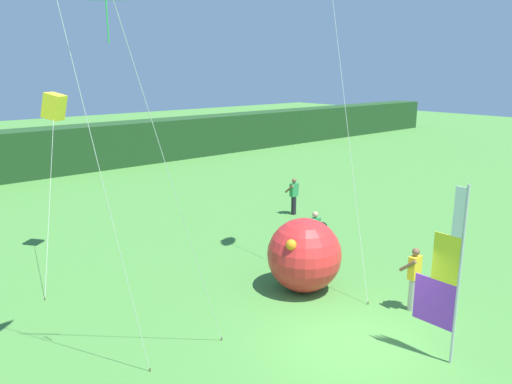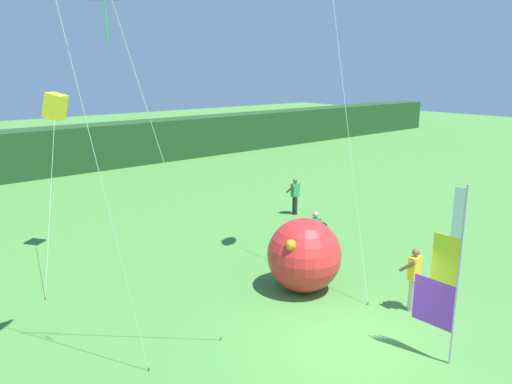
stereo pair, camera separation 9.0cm
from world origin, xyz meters
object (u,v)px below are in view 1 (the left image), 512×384
(inflatable_balloon, at_px, (304,255))
(kite_yellow_box_5, at_px, (54,107))
(person_mid_field, at_px, (414,277))
(banner_flag, at_px, (446,277))
(person_far_left, at_px, (294,195))
(person_near_banner, at_px, (315,234))

(inflatable_balloon, bearing_deg, kite_yellow_box_5, 119.39)
(person_mid_field, bearing_deg, banner_flag, -133.14)
(inflatable_balloon, height_order, kite_yellow_box_5, kite_yellow_box_5)
(person_far_left, bearing_deg, person_near_banner, -127.82)
(inflatable_balloon, xyz_separation_m, kite_yellow_box_5, (-4.11, 7.30, 3.99))
(person_far_left, height_order, inflatable_balloon, inflatable_balloon)
(person_mid_field, relative_size, inflatable_balloon, 0.80)
(person_far_left, distance_m, inflatable_balloon, 7.71)
(person_far_left, bearing_deg, kite_yellow_box_5, 169.91)
(person_far_left, bearing_deg, inflatable_balloon, -133.04)
(person_near_banner, height_order, kite_yellow_box_5, kite_yellow_box_5)
(person_near_banner, distance_m, inflatable_balloon, 2.42)
(banner_flag, xyz_separation_m, person_near_banner, (2.24, 5.80, -1.03))
(person_near_banner, distance_m, person_far_left, 5.36)
(person_near_banner, height_order, person_far_left, person_near_banner)
(person_near_banner, bearing_deg, banner_flag, -111.17)
(person_far_left, bearing_deg, person_mid_field, -115.45)
(banner_flag, height_order, inflatable_balloon, banner_flag)
(person_far_left, xyz_separation_m, inflatable_balloon, (-5.26, -5.63, 0.21))
(person_mid_field, distance_m, kite_yellow_box_5, 12.13)
(banner_flag, relative_size, kite_yellow_box_5, 0.73)
(banner_flag, xyz_separation_m, inflatable_balloon, (0.28, 4.40, -0.85))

